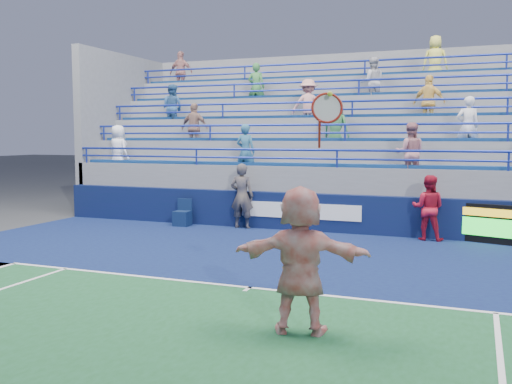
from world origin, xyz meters
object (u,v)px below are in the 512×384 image
at_px(judge_chair, 182,217).
at_px(tennis_player, 301,260).
at_px(serve_speed_board, 487,224).
at_px(ball_girl, 428,208).
at_px(line_judge, 242,196).

distance_m(judge_chair, tennis_player, 10.01).
xyz_separation_m(serve_speed_board, ball_girl, (-1.46, -0.08, 0.35)).
height_order(line_judge, ball_girl, line_judge).
bearing_deg(line_judge, judge_chair, 5.27).
xyz_separation_m(tennis_player, ball_girl, (1.06, 8.09, -0.18)).
xyz_separation_m(tennis_player, line_judge, (-4.28, 8.12, -0.07)).
height_order(judge_chair, tennis_player, tennis_player).
xyz_separation_m(serve_speed_board, tennis_player, (-2.52, -8.17, 0.53)).
distance_m(judge_chair, ball_girl, 7.23).
bearing_deg(judge_chair, serve_speed_board, 2.03).
xyz_separation_m(judge_chair, ball_girl, (7.21, 0.22, 0.60)).
bearing_deg(tennis_player, serve_speed_board, 72.87).
bearing_deg(serve_speed_board, tennis_player, -107.13).
bearing_deg(judge_chair, tennis_player, -51.99).
bearing_deg(tennis_player, judge_chair, 128.01).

